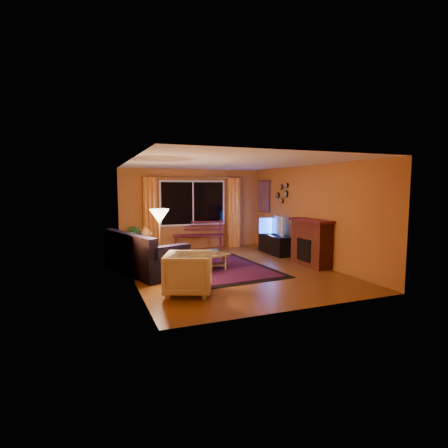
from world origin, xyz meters
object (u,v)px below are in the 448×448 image
object	(u,v)px
bench	(198,242)
tv_console	(275,244)
coffee_table	(210,262)
sofa	(145,252)
floor_lamp	(160,246)
armchair	(189,271)

from	to	relation	value
bench	tv_console	bearing A→B (deg)	-20.36
coffee_table	tv_console	distance (m)	2.72
sofa	coffee_table	world-z (taller)	sofa
coffee_table	sofa	bearing A→B (deg)	165.99
bench	floor_lamp	size ratio (longest dim) A/B	1.03
bench	coffee_table	xyz separation A→B (m)	(-0.54, -2.62, -0.05)
floor_lamp	armchair	bearing A→B (deg)	-71.77
bench	sofa	bearing A→B (deg)	-114.91
sofa	coffee_table	bearing A→B (deg)	-32.39
armchair	tv_console	bearing A→B (deg)	-27.98
floor_lamp	tv_console	distance (m)	4.21
coffee_table	tv_console	bearing A→B (deg)	25.91
bench	armchair	distance (m)	4.55
armchair	coffee_table	size ratio (longest dim) A/B	0.83
floor_lamp	coffee_table	size ratio (longest dim) A/B	1.46
bench	coffee_table	distance (m)	2.67
sofa	tv_console	distance (m)	3.99
bench	tv_console	size ratio (longest dim) A/B	1.17
bench	sofa	xyz separation A→B (m)	(-1.99, -2.26, 0.23)
bench	sofa	distance (m)	3.02
armchair	floor_lamp	world-z (taller)	floor_lamp
coffee_table	armchair	bearing A→B (deg)	-120.37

